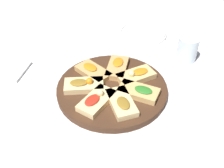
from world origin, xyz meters
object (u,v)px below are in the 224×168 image
at_px(serving_board, 112,89).
at_px(plate_left, 143,33).
at_px(napkin_stack, 12,70).
at_px(water_glass, 187,49).
at_px(plate_right, 223,166).

xyz_separation_m(serving_board, plate_left, (-0.40, -0.08, -0.00)).
relative_size(serving_board, plate_left, 1.72).
bearing_deg(plate_left, napkin_stack, -31.37).
bearing_deg(plate_left, water_glass, 67.55).
bearing_deg(water_glass, serving_board, -26.60).
xyz_separation_m(plate_right, napkin_stack, (-0.02, -0.77, -0.00)).
relative_size(serving_board, plate_right, 1.92).
relative_size(plate_left, napkin_stack, 1.76).
distance_m(plate_left, water_glass, 0.25).
height_order(plate_right, water_glass, water_glass).
bearing_deg(plate_right, water_glass, -150.59).
bearing_deg(napkin_stack, plate_left, 148.63).
xyz_separation_m(plate_right, water_glass, (-0.42, -0.24, 0.04)).
distance_m(plate_left, napkin_stack, 0.58).
distance_m(plate_left, plate_right, 0.70).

